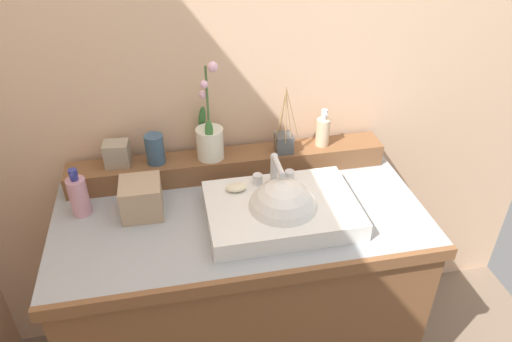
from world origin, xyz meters
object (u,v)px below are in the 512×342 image
at_px(sink_basin, 282,212).
at_px(tissue_box, 141,198).
at_px(potted_plant, 210,137).
at_px(soap_dispenser, 323,131).
at_px(soap_bar, 236,188).
at_px(trinket_box, 117,154).
at_px(lotion_bottle, 79,195).
at_px(tumbler_cup, 155,149).
at_px(reed_diffuser, 284,142).

bearing_deg(sink_basin, tissue_box, 164.50).
bearing_deg(potted_plant, sink_basin, -56.64).
height_order(potted_plant, tissue_box, potted_plant).
height_order(soap_dispenser, tissue_box, soap_dispenser).
xyz_separation_m(soap_bar, tissue_box, (-0.31, 0.02, -0.01)).
bearing_deg(soap_dispenser, sink_basin, -126.95).
distance_m(trinket_box, lotion_bottle, 0.20).
height_order(lotion_bottle, tissue_box, lotion_bottle).
height_order(soap_dispenser, lotion_bottle, soap_dispenser).
bearing_deg(potted_plant, tissue_box, -145.58).
relative_size(tumbler_cup, reed_diffuser, 0.42).
bearing_deg(tissue_box, lotion_bottle, 169.05).
bearing_deg(soap_bar, tumbler_cup, 142.39).
relative_size(soap_dispenser, lotion_bottle, 0.83).
bearing_deg(potted_plant, trinket_box, 177.52).
relative_size(soap_dispenser, tissue_box, 1.10).
height_order(reed_diffuser, lotion_bottle, reed_diffuser).
bearing_deg(soap_bar, reed_diffuser, 41.07).
xyz_separation_m(sink_basin, potted_plant, (-0.19, 0.29, 0.13)).
distance_m(trinket_box, tissue_box, 0.21).
xyz_separation_m(potted_plant, soap_dispenser, (0.42, 0.01, -0.02)).
relative_size(soap_bar, lotion_bottle, 0.41).
bearing_deg(trinket_box, soap_bar, -23.06).
xyz_separation_m(sink_basin, tumbler_cup, (-0.38, 0.29, 0.11)).
bearing_deg(sink_basin, potted_plant, 123.36).
bearing_deg(sink_basin, soap_dispenser, 53.05).
distance_m(sink_basin, trinket_box, 0.60).
xyz_separation_m(potted_plant, trinket_box, (-0.32, 0.01, -0.04)).
xyz_separation_m(soap_dispenser, tumbler_cup, (-0.61, -0.00, -0.00)).
height_order(sink_basin, trinket_box, sink_basin).
height_order(sink_basin, soap_bar, sink_basin).
relative_size(lotion_bottle, tissue_box, 1.31).
bearing_deg(trinket_box, potted_plant, 2.81).
xyz_separation_m(sink_basin, reed_diffuser, (0.07, 0.28, 0.09)).
bearing_deg(potted_plant, lotion_bottle, -163.51).
bearing_deg(sink_basin, trinket_box, 149.23).
xyz_separation_m(sink_basin, tissue_box, (-0.44, 0.12, 0.03)).
xyz_separation_m(reed_diffuser, tissue_box, (-0.51, -0.16, -0.06)).
height_order(sink_basin, potted_plant, potted_plant).
relative_size(sink_basin, tissue_box, 3.68).
relative_size(trinket_box, lotion_bottle, 0.51).
xyz_separation_m(soap_bar, soap_dispenser, (0.36, 0.20, 0.07)).
height_order(potted_plant, soap_dispenser, potted_plant).
distance_m(sink_basin, potted_plant, 0.37).
height_order(soap_bar, trinket_box, trinket_box).
bearing_deg(soap_dispenser, tumbler_cup, -179.65).
xyz_separation_m(tumbler_cup, trinket_box, (-0.13, 0.01, -0.01)).
bearing_deg(soap_dispenser, reed_diffuser, -172.50).
relative_size(soap_bar, reed_diffuser, 0.28).
bearing_deg(soap_dispenser, lotion_bottle, -170.92).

